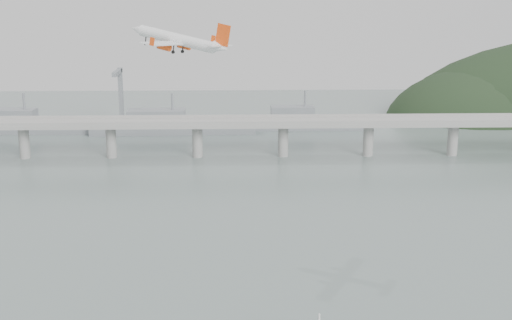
{
  "coord_description": "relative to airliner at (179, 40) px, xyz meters",
  "views": [
    {
      "loc": [
        -6.95,
        -188.25,
        100.1
      ],
      "look_at": [
        0.0,
        55.0,
        36.0
      ],
      "focal_mm": 48.0,
      "sensor_mm": 36.0,
      "label": 1
    }
  ],
  "objects": [
    {
      "name": "ground",
      "position": [
        27.61,
        -62.72,
        -79.14
      ],
      "size": [
        900.0,
        900.0,
        0.0
      ],
      "primitive_type": "plane",
      "color": "slate",
      "rests_on": "ground"
    },
    {
      "name": "bridge",
      "position": [
        26.46,
        137.28,
        -61.49
      ],
      "size": [
        800.0,
        22.0,
        23.9
      ],
      "color": "#969694",
      "rests_on": "ground"
    },
    {
      "name": "distant_fleet",
      "position": [
        -127.75,
        202.36,
        -72.92
      ],
      "size": [
        453.0,
        60.9,
        40.0
      ],
      "color": "slate",
      "rests_on": "ground"
    },
    {
      "name": "airliner",
      "position": [
        0.0,
        0.0,
        0.0
      ],
      "size": [
        39.18,
        36.87,
        11.64
      ],
      "rotation": [
        0.05,
        -0.16,
        2.61
      ],
      "color": "white",
      "rests_on": "ground"
    }
  ]
}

